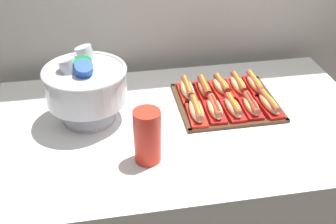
{
  "coord_description": "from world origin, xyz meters",
  "views": [
    {
      "loc": [
        -0.31,
        -1.37,
        1.73
      ],
      "look_at": [
        -0.07,
        -0.03,
        0.83
      ],
      "focal_mm": 46.53,
      "sensor_mm": 36.0,
      "label": 1
    }
  ],
  "objects_px": {
    "hot_dog_4": "(269,104)",
    "punch_bowl": "(86,84)",
    "buffet_table": "(182,190)",
    "hot_dog_5": "(187,90)",
    "hot_dog_3": "(251,106)",
    "hot_dog_2": "(233,107)",
    "cup_stack": "(147,136)",
    "hot_dog_6": "(204,88)",
    "hot_dog_8": "(238,85)",
    "hot_dog_7": "(221,87)",
    "serving_tray": "(227,103)",
    "hot_dog_9": "(255,84)",
    "hot_dog_0": "(196,111)",
    "hot_dog_1": "(215,109)"
  },
  "relations": [
    {
      "from": "serving_tray",
      "to": "hot_dog_0",
      "type": "relative_size",
      "value": 2.2
    },
    {
      "from": "hot_dog_0",
      "to": "hot_dog_7",
      "type": "bearing_deg",
      "value": 47.96
    },
    {
      "from": "hot_dog_4",
      "to": "hot_dog_7",
      "type": "relative_size",
      "value": 1.18
    },
    {
      "from": "hot_dog_6",
      "to": "hot_dog_8",
      "type": "bearing_deg",
      "value": 0.24
    },
    {
      "from": "hot_dog_4",
      "to": "punch_bowl",
      "type": "height_order",
      "value": "punch_bowl"
    },
    {
      "from": "hot_dog_0",
      "to": "hot_dog_6",
      "type": "xyz_separation_m",
      "value": [
        0.07,
        0.17,
        0.0
      ]
    },
    {
      "from": "hot_dog_0",
      "to": "hot_dog_1",
      "type": "distance_m",
      "value": 0.08
    },
    {
      "from": "buffet_table",
      "to": "hot_dog_5",
      "type": "height_order",
      "value": "hot_dog_5"
    },
    {
      "from": "hot_dog_1",
      "to": "hot_dog_9",
      "type": "relative_size",
      "value": 0.91
    },
    {
      "from": "hot_dog_4",
      "to": "hot_dog_7",
      "type": "height_order",
      "value": "hot_dog_7"
    },
    {
      "from": "buffet_table",
      "to": "hot_dog_4",
      "type": "xyz_separation_m",
      "value": [
        0.36,
        0.02,
        0.39
      ]
    },
    {
      "from": "punch_bowl",
      "to": "hot_dog_1",
      "type": "bearing_deg",
      "value": -8.2
    },
    {
      "from": "hot_dog_0",
      "to": "cup_stack",
      "type": "bearing_deg",
      "value": -135.56
    },
    {
      "from": "hot_dog_5",
      "to": "hot_dog_1",
      "type": "bearing_deg",
      "value": -65.32
    },
    {
      "from": "buffet_table",
      "to": "hot_dog_4",
      "type": "height_order",
      "value": "hot_dog_4"
    },
    {
      "from": "hot_dog_8",
      "to": "hot_dog_4",
      "type": "bearing_deg",
      "value": -65.32
    },
    {
      "from": "hot_dog_3",
      "to": "hot_dog_2",
      "type": "bearing_deg",
      "value": -179.76
    },
    {
      "from": "hot_dog_3",
      "to": "cup_stack",
      "type": "distance_m",
      "value": 0.5
    },
    {
      "from": "hot_dog_3",
      "to": "hot_dog_6",
      "type": "distance_m",
      "value": 0.22
    },
    {
      "from": "hot_dog_9",
      "to": "cup_stack",
      "type": "bearing_deg",
      "value": -143.63
    },
    {
      "from": "hot_dog_0",
      "to": "hot_dog_4",
      "type": "relative_size",
      "value": 1.01
    },
    {
      "from": "buffet_table",
      "to": "cup_stack",
      "type": "height_order",
      "value": "cup_stack"
    },
    {
      "from": "serving_tray",
      "to": "cup_stack",
      "type": "distance_m",
      "value": 0.49
    },
    {
      "from": "hot_dog_0",
      "to": "hot_dog_6",
      "type": "bearing_deg",
      "value": 65.79
    },
    {
      "from": "serving_tray",
      "to": "hot_dog_8",
      "type": "height_order",
      "value": "hot_dog_8"
    },
    {
      "from": "hot_dog_9",
      "to": "punch_bowl",
      "type": "xyz_separation_m",
      "value": [
        -0.71,
        -0.1,
        0.12
      ]
    },
    {
      "from": "hot_dog_4",
      "to": "hot_dog_6",
      "type": "height_order",
      "value": "hot_dog_6"
    },
    {
      "from": "hot_dog_4",
      "to": "hot_dog_8",
      "type": "bearing_deg",
      "value": 114.68
    },
    {
      "from": "hot_dog_3",
      "to": "hot_dog_7",
      "type": "distance_m",
      "value": 0.18
    },
    {
      "from": "hot_dog_3",
      "to": "hot_dog_7",
      "type": "xyz_separation_m",
      "value": [
        -0.08,
        0.16,
        0.0
      ]
    },
    {
      "from": "hot_dog_8",
      "to": "punch_bowl",
      "type": "distance_m",
      "value": 0.66
    },
    {
      "from": "serving_tray",
      "to": "hot_dog_2",
      "type": "height_order",
      "value": "hot_dog_2"
    },
    {
      "from": "hot_dog_5",
      "to": "hot_dog_7",
      "type": "bearing_deg",
      "value": 0.24
    },
    {
      "from": "hot_dog_0",
      "to": "hot_dog_7",
      "type": "height_order",
      "value": "hot_dog_7"
    },
    {
      "from": "hot_dog_3",
      "to": "serving_tray",
      "type": "bearing_deg",
      "value": 132.51
    },
    {
      "from": "hot_dog_2",
      "to": "cup_stack",
      "type": "distance_m",
      "value": 0.44
    },
    {
      "from": "serving_tray",
      "to": "hot_dog_9",
      "type": "height_order",
      "value": "hot_dog_9"
    },
    {
      "from": "hot_dog_4",
      "to": "punch_bowl",
      "type": "bearing_deg",
      "value": 174.43
    },
    {
      "from": "serving_tray",
      "to": "punch_bowl",
      "type": "relative_size",
      "value": 1.29
    },
    {
      "from": "hot_dog_1",
      "to": "hot_dog_9",
      "type": "distance_m",
      "value": 0.28
    },
    {
      "from": "hot_dog_0",
      "to": "hot_dog_5",
      "type": "height_order",
      "value": "hot_dog_5"
    },
    {
      "from": "hot_dog_1",
      "to": "punch_bowl",
      "type": "bearing_deg",
      "value": 171.8
    },
    {
      "from": "hot_dog_9",
      "to": "hot_dog_2",
      "type": "bearing_deg",
      "value": -132.04
    },
    {
      "from": "serving_tray",
      "to": "hot_dog_0",
      "type": "bearing_deg",
      "value": -150.95
    },
    {
      "from": "hot_dog_9",
      "to": "cup_stack",
      "type": "xyz_separation_m",
      "value": [
        -0.52,
        -0.38,
        0.07
      ]
    },
    {
      "from": "hot_dog_8",
      "to": "hot_dog_7",
      "type": "bearing_deg",
      "value": -179.76
    },
    {
      "from": "cup_stack",
      "to": "punch_bowl",
      "type": "bearing_deg",
      "value": 123.74
    },
    {
      "from": "hot_dog_3",
      "to": "cup_stack",
      "type": "height_order",
      "value": "cup_stack"
    },
    {
      "from": "hot_dog_2",
      "to": "hot_dog_6",
      "type": "relative_size",
      "value": 1.01
    },
    {
      "from": "hot_dog_2",
      "to": "hot_dog_9",
      "type": "xyz_separation_m",
      "value": [
        0.15,
        0.17,
        -0.0
      ]
    }
  ]
}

